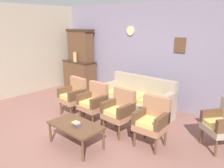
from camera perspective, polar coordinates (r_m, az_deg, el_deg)
ground_plane at (r=4.75m, az=-9.55°, el=-12.27°), size 7.68×7.68×0.00m
wall_back_with_decor at (r=6.23m, az=9.24°, el=7.48°), size 6.40×0.09×2.70m
side_cabinet at (r=7.75m, az=-8.18°, el=2.39°), size 1.16×0.55×0.93m
cabinet_upper_hutch at (r=7.64m, az=-8.00°, el=9.71°), size 0.99×0.38×1.03m
vase_on_cabinet at (r=7.50m, az=-9.30°, el=6.75°), size 0.12×0.12×0.31m
floral_couch at (r=5.55m, az=6.14°, el=-4.29°), size 1.79×0.81×0.90m
armchair_by_doorway at (r=5.52m, az=-9.70°, el=-2.66°), size 0.55×0.52×0.90m
armchair_row_middle at (r=5.02m, az=-4.58°, el=-4.33°), size 0.53×0.50×0.90m
armchair_near_cabinet at (r=4.54m, az=1.88°, el=-6.45°), size 0.53×0.51×0.90m
armchair_near_couch_end at (r=4.15m, az=10.08°, el=-8.86°), size 0.55×0.53×0.90m
wingback_chair_by_fireplace at (r=4.42m, az=26.18°, el=-8.73°), size 0.71×0.70×0.90m
coffee_table at (r=4.17m, az=-9.14°, el=-10.56°), size 1.00×0.56×0.42m
book_stack_on_table at (r=4.07m, az=-8.93°, el=-9.86°), size 0.14×0.11×0.08m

